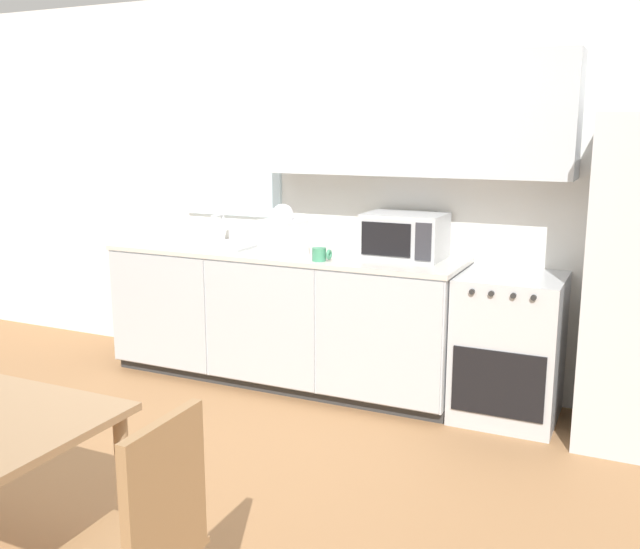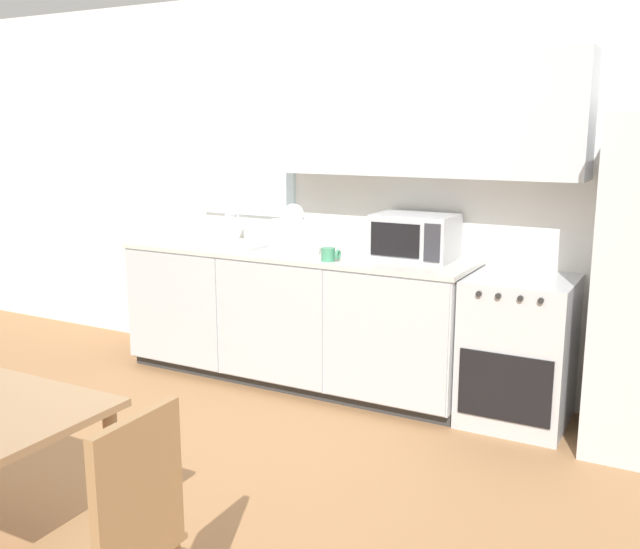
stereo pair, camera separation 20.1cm
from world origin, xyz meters
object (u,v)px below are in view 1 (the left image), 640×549
(oven_range, at_px, (509,347))
(coffee_mug, at_px, (320,254))
(microwave, at_px, (405,236))
(dining_chair_side, at_px, (145,536))

(oven_range, height_order, coffee_mug, coffee_mug)
(microwave, distance_m, dining_chair_side, 2.84)
(dining_chair_side, bearing_deg, oven_range, -13.37)
(microwave, xyz_separation_m, dining_chair_side, (0.11, -2.78, -0.54))
(microwave, relative_size, coffee_mug, 4.06)
(microwave, bearing_deg, coffee_mug, -143.91)
(oven_range, bearing_deg, coffee_mug, -168.06)
(coffee_mug, bearing_deg, dining_chair_side, -77.26)
(oven_range, relative_size, dining_chair_side, 0.96)
(oven_range, relative_size, microwave, 1.77)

